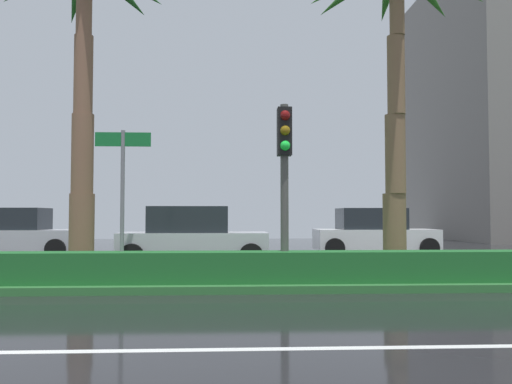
{
  "coord_description": "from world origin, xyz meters",
  "views": [
    {
      "loc": [
        3.17,
        -3.85,
        1.45
      ],
      "look_at": [
        3.9,
        10.62,
        2.09
      ],
      "focal_mm": 37.48,
      "sensor_mm": 36.0,
      "label": 1
    }
  ],
  "objects_px": {
    "traffic_signal_median_right": "(285,159)",
    "car_in_traffic_third": "(192,237)",
    "palm_tree_centre": "(398,2)",
    "car_in_traffic_fourth": "(374,233)",
    "car_in_traffic_second": "(15,234)",
    "palm_tree_centre_left": "(85,12)",
    "street_name_sign": "(123,184)"
  },
  "relations": [
    {
      "from": "street_name_sign",
      "to": "traffic_signal_median_right",
      "type": "bearing_deg",
      "value": -2.47
    },
    {
      "from": "car_in_traffic_second",
      "to": "car_in_traffic_fourth",
      "type": "relative_size",
      "value": 1.0
    },
    {
      "from": "traffic_signal_median_right",
      "to": "street_name_sign",
      "type": "bearing_deg",
      "value": 177.53
    },
    {
      "from": "palm_tree_centre",
      "to": "car_in_traffic_third",
      "type": "height_order",
      "value": "palm_tree_centre"
    },
    {
      "from": "palm_tree_centre_left",
      "to": "palm_tree_centre",
      "type": "relative_size",
      "value": 0.99
    },
    {
      "from": "traffic_signal_median_right",
      "to": "car_in_traffic_second",
      "type": "bearing_deg",
      "value": 135.33
    },
    {
      "from": "palm_tree_centre_left",
      "to": "car_in_traffic_third",
      "type": "distance_m",
      "value": 6.81
    },
    {
      "from": "palm_tree_centre_left",
      "to": "car_in_traffic_third",
      "type": "height_order",
      "value": "palm_tree_centre_left"
    },
    {
      "from": "palm_tree_centre_left",
      "to": "street_name_sign",
      "type": "height_order",
      "value": "palm_tree_centre_left"
    },
    {
      "from": "palm_tree_centre_left",
      "to": "car_in_traffic_third",
      "type": "xyz_separation_m",
      "value": [
        2.18,
        3.77,
        -5.23
      ]
    },
    {
      "from": "palm_tree_centre_left",
      "to": "car_in_traffic_fourth",
      "type": "bearing_deg",
      "value": 39.61
    },
    {
      "from": "street_name_sign",
      "to": "car_in_traffic_fourth",
      "type": "bearing_deg",
      "value": 48.84
    },
    {
      "from": "car_in_traffic_second",
      "to": "car_in_traffic_fourth",
      "type": "xyz_separation_m",
      "value": [
        12.7,
        0.07,
        0.0
      ]
    },
    {
      "from": "traffic_signal_median_right",
      "to": "car_in_traffic_third",
      "type": "distance_m",
      "value": 5.98
    },
    {
      "from": "car_in_traffic_fourth",
      "to": "street_name_sign",
      "type": "bearing_deg",
      "value": -131.16
    },
    {
      "from": "palm_tree_centre",
      "to": "car_in_traffic_fourth",
      "type": "relative_size",
      "value": 1.81
    },
    {
      "from": "traffic_signal_median_right",
      "to": "car_in_traffic_third",
      "type": "xyz_separation_m",
      "value": [
        -2.18,
        5.28,
        -1.76
      ]
    },
    {
      "from": "traffic_signal_median_right",
      "to": "car_in_traffic_fourth",
      "type": "relative_size",
      "value": 0.82
    },
    {
      "from": "palm_tree_centre",
      "to": "car_in_traffic_fourth",
      "type": "bearing_deg",
      "value": 79.26
    },
    {
      "from": "car_in_traffic_third",
      "to": "car_in_traffic_fourth",
      "type": "height_order",
      "value": "same"
    },
    {
      "from": "traffic_signal_median_right",
      "to": "palm_tree_centre",
      "type": "bearing_deg",
      "value": 24.93
    },
    {
      "from": "traffic_signal_median_right",
      "to": "street_name_sign",
      "type": "relative_size",
      "value": 1.18
    },
    {
      "from": "palm_tree_centre_left",
      "to": "palm_tree_centre",
      "type": "distance_m",
      "value": 7.13
    },
    {
      "from": "street_name_sign",
      "to": "car_in_traffic_fourth",
      "type": "distance_m",
      "value": 11.23
    },
    {
      "from": "street_name_sign",
      "to": "car_in_traffic_second",
      "type": "height_order",
      "value": "street_name_sign"
    },
    {
      "from": "street_name_sign",
      "to": "car_in_traffic_third",
      "type": "bearing_deg",
      "value": 78.62
    },
    {
      "from": "traffic_signal_median_right",
      "to": "car_in_traffic_fourth",
      "type": "bearing_deg",
      "value": 64.21
    },
    {
      "from": "palm_tree_centre",
      "to": "traffic_signal_median_right",
      "type": "height_order",
      "value": "palm_tree_centre"
    },
    {
      "from": "car_in_traffic_third",
      "to": "palm_tree_centre",
      "type": "bearing_deg",
      "value": -39.08
    },
    {
      "from": "palm_tree_centre",
      "to": "car_in_traffic_fourth",
      "type": "distance_m",
      "value": 9.23
    },
    {
      "from": "street_name_sign",
      "to": "car_in_traffic_second",
      "type": "distance_m",
      "value": 9.98
    },
    {
      "from": "palm_tree_centre_left",
      "to": "street_name_sign",
      "type": "distance_m",
      "value": 4.36
    }
  ]
}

